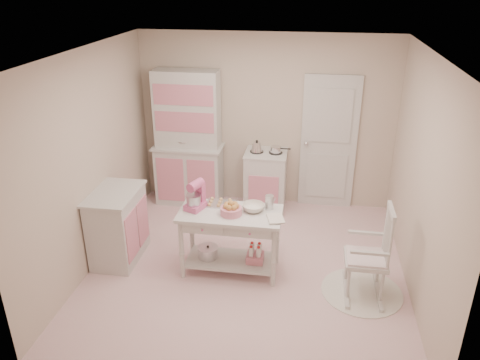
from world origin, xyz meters
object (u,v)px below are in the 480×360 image
stand_mixer (195,196)px  base_cabinet (118,226)px  stove (265,181)px  hutch (188,139)px  rocking_chair (367,251)px  work_table (231,242)px  bread_basket (231,211)px

stand_mixer → base_cabinet: bearing=-160.5°
stove → stand_mixer: 1.89m
base_cabinet → stand_mixer: size_ratio=2.71×
hutch → rocking_chair: size_ratio=1.89×
work_table → bread_basket: bearing=-68.2°
bread_basket → hutch: bearing=118.5°
rocking_chair → stand_mixer: 2.04m
hutch → base_cabinet: hutch is taller
base_cabinet → stand_mixer: (1.02, -0.04, 0.51)m
base_cabinet → bread_basket: base_cabinet is taller
rocking_chair → base_cabinet: bearing=174.9°
hutch → base_cabinet: 1.86m
stove → work_table: 1.73m
bread_basket → stand_mixer: bearing=171.0°
stove → work_table: (-0.24, -1.71, -0.06)m
hutch → stove: bearing=-2.4°
stand_mixer → bread_basket: bearing=12.5°
stand_mixer → bread_basket: (0.44, -0.07, -0.12)m
hutch → stand_mixer: hutch is taller
base_cabinet → stand_mixer: 1.14m
hutch → rocking_chair: 3.24m
bread_basket → base_cabinet: bearing=175.8°
hutch → stove: 1.33m
stove → rocking_chair: rocking_chair is taller
stove → base_cabinet: (-1.67, -1.66, 0.00)m
work_table → hutch: bearing=118.7°
base_cabinet → stand_mixer: stand_mixer is taller
work_table → stand_mixer: (-0.42, 0.02, 0.57)m
hutch → work_table: (0.96, -1.76, -0.64)m
stove → bread_basket: stove is taller
rocking_chair → bread_basket: (-1.54, 0.15, 0.30)m
work_table → stove: bearing=82.2°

